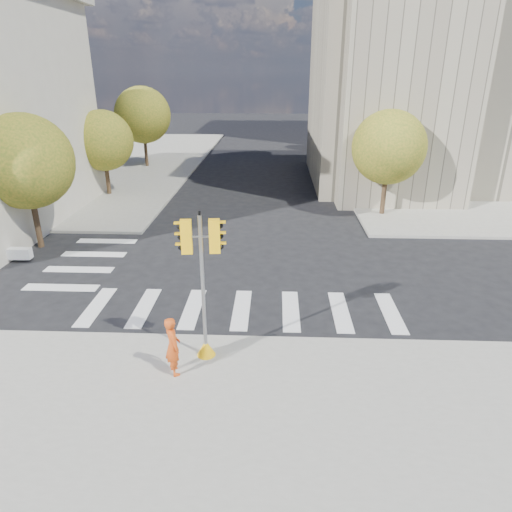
{
  "coord_description": "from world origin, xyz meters",
  "views": [
    {
      "loc": [
        1.06,
        -16.66,
        8.11
      ],
      "look_at": [
        0.43,
        -1.93,
        2.1
      ],
      "focal_mm": 32.0,
      "sensor_mm": 36.0,
      "label": 1
    }
  ],
  "objects_px": {
    "photographer": "(173,346)",
    "lamp_near": "(383,130)",
    "lamp_far": "(351,111)",
    "traffic_signal": "(204,299)"
  },
  "relations": [
    {
      "from": "traffic_signal",
      "to": "photographer",
      "type": "relative_size",
      "value": 2.56
    },
    {
      "from": "traffic_signal",
      "to": "lamp_near",
      "type": "bearing_deg",
      "value": 58.78
    },
    {
      "from": "lamp_near",
      "to": "photographer",
      "type": "bearing_deg",
      "value": -115.89
    },
    {
      "from": "photographer",
      "to": "lamp_near",
      "type": "bearing_deg",
      "value": -54.69
    },
    {
      "from": "lamp_near",
      "to": "photographer",
      "type": "relative_size",
      "value": 4.61
    },
    {
      "from": "photographer",
      "to": "lamp_far",
      "type": "bearing_deg",
      "value": -44.73
    },
    {
      "from": "traffic_signal",
      "to": "lamp_far",
      "type": "bearing_deg",
      "value": 68.74
    },
    {
      "from": "lamp_near",
      "to": "photographer",
      "type": "height_order",
      "value": "lamp_near"
    },
    {
      "from": "lamp_near",
      "to": "traffic_signal",
      "type": "height_order",
      "value": "lamp_near"
    },
    {
      "from": "lamp_near",
      "to": "photographer",
      "type": "xyz_separation_m",
      "value": [
        -9.71,
        -20.01,
        -3.55
      ]
    }
  ]
}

